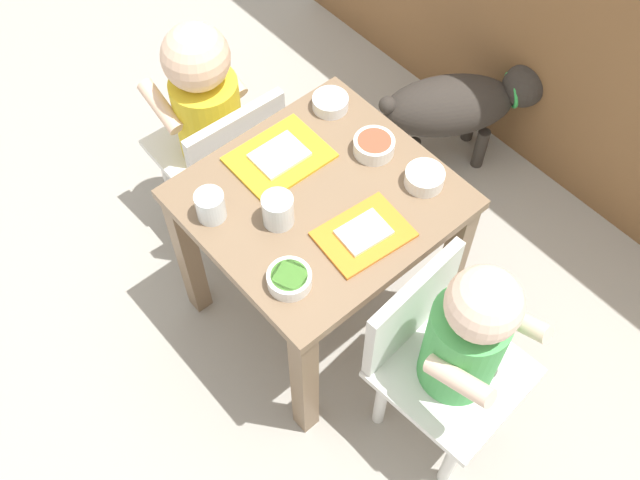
{
  "coord_description": "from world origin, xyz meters",
  "views": [
    {
      "loc": [
        0.71,
        -0.61,
        1.71
      ],
      "look_at": [
        0.0,
        0.0,
        0.31
      ],
      "focal_mm": 41.43,
      "sensor_mm": 36.0,
      "label": 1
    }
  ],
  "objects_px": {
    "cereal_bowl_left_side": "(374,145)",
    "veggie_bowl_near": "(330,102)",
    "water_cup_right": "(278,212)",
    "veggie_bowl_far": "(289,279)",
    "dog": "(459,104)",
    "seated_child_left": "(208,111)",
    "food_tray_right": "(362,235)",
    "water_cup_left": "(211,207)",
    "dining_table": "(320,222)",
    "food_tray_left": "(278,158)",
    "cereal_bowl_right_side": "(425,177)",
    "seated_child_right": "(460,340)"
  },
  "relations": [
    {
      "from": "dining_table",
      "to": "cereal_bowl_right_side",
      "type": "distance_m",
      "value": 0.25
    },
    {
      "from": "dog",
      "to": "veggie_bowl_near",
      "type": "bearing_deg",
      "value": -94.42
    },
    {
      "from": "dining_table",
      "to": "food_tray_right",
      "type": "bearing_deg",
      "value": -1.91
    },
    {
      "from": "dining_table",
      "to": "cereal_bowl_left_side",
      "type": "relative_size",
      "value": 5.77
    },
    {
      "from": "cereal_bowl_left_side",
      "to": "veggie_bowl_near",
      "type": "bearing_deg",
      "value": 174.54
    },
    {
      "from": "food_tray_left",
      "to": "cereal_bowl_left_side",
      "type": "bearing_deg",
      "value": 55.58
    },
    {
      "from": "food_tray_left",
      "to": "water_cup_right",
      "type": "distance_m",
      "value": 0.16
    },
    {
      "from": "dining_table",
      "to": "water_cup_right",
      "type": "bearing_deg",
      "value": -94.07
    },
    {
      "from": "seated_child_left",
      "to": "water_cup_left",
      "type": "distance_m",
      "value": 0.37
    },
    {
      "from": "dog",
      "to": "cereal_bowl_left_side",
      "type": "relative_size",
      "value": 4.98
    },
    {
      "from": "seated_child_right",
      "to": "food_tray_right",
      "type": "distance_m",
      "value": 0.28
    },
    {
      "from": "dog",
      "to": "veggie_bowl_far",
      "type": "relative_size",
      "value": 5.14
    },
    {
      "from": "water_cup_right",
      "to": "veggie_bowl_near",
      "type": "bearing_deg",
      "value": 120.18
    },
    {
      "from": "water_cup_left",
      "to": "veggie_bowl_near",
      "type": "height_order",
      "value": "water_cup_left"
    },
    {
      "from": "food_tray_right",
      "to": "dining_table",
      "type": "bearing_deg",
      "value": 178.09
    },
    {
      "from": "seated_child_left",
      "to": "cereal_bowl_right_side",
      "type": "relative_size",
      "value": 7.73
    },
    {
      "from": "cereal_bowl_right_side",
      "to": "seated_child_right",
      "type": "bearing_deg",
      "value": -31.86
    },
    {
      "from": "dining_table",
      "to": "cereal_bowl_left_side",
      "type": "height_order",
      "value": "cereal_bowl_left_side"
    },
    {
      "from": "seated_child_right",
      "to": "water_cup_left",
      "type": "relative_size",
      "value": 10.0
    },
    {
      "from": "food_tray_left",
      "to": "veggie_bowl_near",
      "type": "distance_m",
      "value": 0.19
    },
    {
      "from": "seated_child_right",
      "to": "water_cup_right",
      "type": "height_order",
      "value": "seated_child_right"
    },
    {
      "from": "food_tray_left",
      "to": "water_cup_right",
      "type": "xyz_separation_m",
      "value": [
        0.13,
        -0.1,
        0.02
      ]
    },
    {
      "from": "water_cup_right",
      "to": "veggie_bowl_far",
      "type": "xyz_separation_m",
      "value": [
        0.13,
        -0.08,
        -0.01
      ]
    },
    {
      "from": "veggie_bowl_far",
      "to": "dining_table",
      "type": "bearing_deg",
      "value": 123.51
    },
    {
      "from": "seated_child_left",
      "to": "water_cup_left",
      "type": "relative_size",
      "value": 10.03
    },
    {
      "from": "water_cup_right",
      "to": "veggie_bowl_far",
      "type": "height_order",
      "value": "water_cup_right"
    },
    {
      "from": "water_cup_right",
      "to": "dog",
      "type": "bearing_deg",
      "value": 100.17
    },
    {
      "from": "seated_child_left",
      "to": "food_tray_left",
      "type": "bearing_deg",
      "value": -0.4
    },
    {
      "from": "water_cup_left",
      "to": "veggie_bowl_near",
      "type": "bearing_deg",
      "value": 100.05
    },
    {
      "from": "water_cup_right",
      "to": "veggie_bowl_far",
      "type": "distance_m",
      "value": 0.15
    },
    {
      "from": "water_cup_left",
      "to": "cereal_bowl_left_side",
      "type": "xyz_separation_m",
      "value": [
        0.09,
        0.37,
        -0.01
      ]
    },
    {
      "from": "seated_child_right",
      "to": "veggie_bowl_near",
      "type": "relative_size",
      "value": 7.84
    },
    {
      "from": "seated_child_left",
      "to": "dog",
      "type": "bearing_deg",
      "value": 67.47
    },
    {
      "from": "seated_child_left",
      "to": "water_cup_right",
      "type": "xyz_separation_m",
      "value": [
        0.4,
        -0.1,
        0.1
      ]
    },
    {
      "from": "cereal_bowl_left_side",
      "to": "seated_child_left",
      "type": "bearing_deg",
      "value": -156.34
    },
    {
      "from": "water_cup_left",
      "to": "cereal_bowl_left_side",
      "type": "distance_m",
      "value": 0.38
    },
    {
      "from": "dog",
      "to": "veggie_bowl_near",
      "type": "xyz_separation_m",
      "value": [
        -0.03,
        -0.45,
        0.28
      ]
    },
    {
      "from": "dog",
      "to": "cereal_bowl_left_side",
      "type": "distance_m",
      "value": 0.56
    },
    {
      "from": "food_tray_right",
      "to": "cereal_bowl_left_side",
      "type": "bearing_deg",
      "value": 130.84
    },
    {
      "from": "veggie_bowl_near",
      "to": "veggie_bowl_far",
      "type": "bearing_deg",
      "value": -51.02
    },
    {
      "from": "water_cup_left",
      "to": "cereal_bowl_right_side",
      "type": "relative_size",
      "value": 0.77
    },
    {
      "from": "veggie_bowl_far",
      "to": "water_cup_left",
      "type": "bearing_deg",
      "value": -175.9
    },
    {
      "from": "cereal_bowl_left_side",
      "to": "food_tray_left",
      "type": "bearing_deg",
      "value": -124.42
    },
    {
      "from": "seated_child_left",
      "to": "veggie_bowl_far",
      "type": "distance_m",
      "value": 0.56
    },
    {
      "from": "veggie_bowl_near",
      "to": "dog",
      "type": "bearing_deg",
      "value": 85.58
    },
    {
      "from": "food_tray_left",
      "to": "cereal_bowl_left_side",
      "type": "relative_size",
      "value": 2.3
    },
    {
      "from": "dog",
      "to": "water_cup_right",
      "type": "height_order",
      "value": "water_cup_right"
    },
    {
      "from": "cereal_bowl_left_side",
      "to": "food_tray_right",
      "type": "bearing_deg",
      "value": -49.16
    },
    {
      "from": "veggie_bowl_far",
      "to": "seated_child_left",
      "type": "bearing_deg",
      "value": 161.05
    },
    {
      "from": "dining_table",
      "to": "veggie_bowl_far",
      "type": "bearing_deg",
      "value": -56.49
    }
  ]
}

